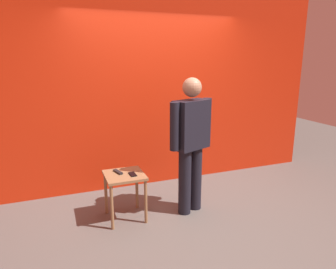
{
  "coord_description": "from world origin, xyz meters",
  "views": [
    {
      "loc": [
        -1.43,
        -2.94,
        1.88
      ],
      "look_at": [
        -0.1,
        0.55,
        0.94
      ],
      "focal_mm": 32.61,
      "sensor_mm": 36.0,
      "label": 1
    }
  ],
  "objects_px": {
    "tv_remote": "(118,172)",
    "side_table": "(125,182)",
    "cell_phone": "(133,174)",
    "standing_person": "(191,139)"
  },
  "relations": [
    {
      "from": "tv_remote",
      "to": "side_table",
      "type": "bearing_deg",
      "value": -66.68
    },
    {
      "from": "standing_person",
      "to": "tv_remote",
      "type": "distance_m",
      "value": 0.95
    },
    {
      "from": "standing_person",
      "to": "tv_remote",
      "type": "height_order",
      "value": "standing_person"
    },
    {
      "from": "standing_person",
      "to": "side_table",
      "type": "xyz_separation_m",
      "value": [
        -0.8,
        0.1,
        -0.47
      ]
    },
    {
      "from": "standing_person",
      "to": "side_table",
      "type": "distance_m",
      "value": 0.94
    },
    {
      "from": "standing_person",
      "to": "tv_remote",
      "type": "xyz_separation_m",
      "value": [
        -0.87,
        0.17,
        -0.36
      ]
    },
    {
      "from": "cell_phone",
      "to": "tv_remote",
      "type": "xyz_separation_m",
      "value": [
        -0.15,
        0.12,
        0.01
      ]
    },
    {
      "from": "standing_person",
      "to": "side_table",
      "type": "bearing_deg",
      "value": 173.03
    },
    {
      "from": "side_table",
      "to": "cell_phone",
      "type": "relative_size",
      "value": 3.92
    },
    {
      "from": "cell_phone",
      "to": "tv_remote",
      "type": "height_order",
      "value": "tv_remote"
    }
  ]
}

